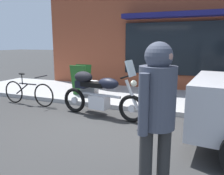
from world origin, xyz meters
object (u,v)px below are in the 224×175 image
object	(u,v)px
pedestrian_walking	(157,107)
parked_bicycle	(28,92)
sandwich_board_sign	(81,80)
touring_motorcycle	(97,92)

from	to	relation	value
pedestrian_walking	parked_bicycle	bearing A→B (deg)	146.79
pedestrian_walking	sandwich_board_sign	world-z (taller)	pedestrian_walking
touring_motorcycle	parked_bicycle	size ratio (longest dim) A/B	1.26
parked_bicycle	sandwich_board_sign	distance (m)	1.62
parked_bicycle	touring_motorcycle	bearing A→B (deg)	-3.86
touring_motorcycle	parked_bicycle	world-z (taller)	touring_motorcycle
pedestrian_walking	sandwich_board_sign	distance (m)	5.10
touring_motorcycle	pedestrian_walking	xyz separation A→B (m)	(1.93, -2.60, 0.52)
touring_motorcycle	sandwich_board_sign	bearing A→B (deg)	131.86
touring_motorcycle	sandwich_board_sign	world-z (taller)	touring_motorcycle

